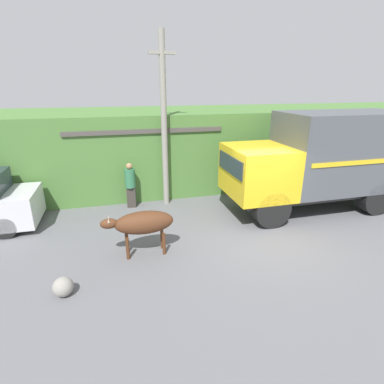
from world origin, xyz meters
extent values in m
plane|color=slate|center=(0.00, 0.00, 0.00)|extent=(60.00, 60.00, 0.00)
cube|color=#4C7A38|center=(0.00, 6.24, 1.62)|extent=(32.00, 5.23, 3.23)
cube|color=#99ADB7|center=(-2.90, 4.90, 1.31)|extent=(5.39, 2.40, 2.63)
cube|color=#4C4742|center=(-2.90, 4.90, 2.71)|extent=(5.69, 2.70, 0.16)
cube|color=#2D2D2D|center=(2.73, 1.41, 0.69)|extent=(5.90, 1.82, 0.18)
cube|color=gold|center=(0.48, 1.41, 1.58)|extent=(1.92, 2.27, 1.61)
cube|color=#232D38|center=(-0.50, 1.41, 1.87)|extent=(0.04, 1.93, 0.57)
cube|color=#4C5156|center=(3.69, 1.41, 2.10)|extent=(4.49, 2.27, 2.65)
cube|color=gold|center=(3.69, 0.26, 1.97)|extent=(4.04, 0.03, 0.14)
cylinder|color=black|center=(0.58, 0.53, 0.60)|extent=(1.19, 0.50, 1.19)
cylinder|color=black|center=(4.58, 0.53, 0.60)|extent=(1.19, 0.50, 1.19)
ellipsoid|color=#512D19|center=(-3.45, -0.15, 0.91)|extent=(1.53, 0.61, 0.61)
ellipsoid|color=#512D19|center=(-4.33, -0.15, 0.98)|extent=(0.45, 0.26, 0.26)
cone|color=#B7AD93|center=(-4.33, -0.26, 1.12)|extent=(0.06, 0.06, 0.11)
cone|color=#B7AD93|center=(-4.33, -0.05, 1.12)|extent=(0.06, 0.06, 0.11)
cylinder|color=#512D19|center=(-3.93, -0.32, 0.30)|extent=(0.09, 0.09, 0.61)
cylinder|color=#512D19|center=(-3.93, 0.01, 0.30)|extent=(0.09, 0.09, 0.61)
cylinder|color=#512D19|center=(-2.98, -0.32, 0.30)|extent=(0.09, 0.09, 0.61)
cylinder|color=#512D19|center=(-2.98, 0.01, 0.30)|extent=(0.09, 0.09, 0.61)
cylinder|color=black|center=(-7.33, 1.79, 0.33)|extent=(0.66, 0.28, 0.66)
cube|color=#38332D|center=(-3.58, 3.25, 0.39)|extent=(0.34, 0.24, 0.77)
cylinder|color=#33724C|center=(-3.58, 3.25, 1.11)|extent=(0.41, 0.41, 0.67)
sphere|color=#A87A56|center=(-3.58, 3.25, 1.56)|extent=(0.22, 0.22, 0.22)
cylinder|color=gray|center=(-2.28, 3.30, 2.99)|extent=(0.21, 0.21, 5.97)
cube|color=gray|center=(-2.28, 3.30, 5.26)|extent=(0.90, 0.17, 0.10)
sphere|color=gray|center=(-5.35, -1.42, 0.22)|extent=(0.43, 0.43, 0.43)
camera|label=1|loc=(-4.04, -7.27, 4.27)|focal=28.00mm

